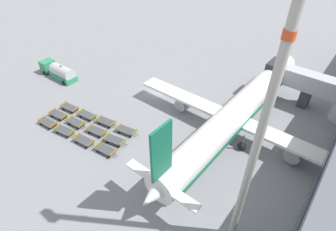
{
  "coord_description": "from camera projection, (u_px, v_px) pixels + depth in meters",
  "views": [
    {
      "loc": [
        28.6,
        -31.94,
        27.86
      ],
      "look_at": [
        8.68,
        -6.9,
        2.85
      ],
      "focal_mm": 28.0,
      "sensor_mm": 36.0,
      "label": 1
    }
  ],
  "objects": [
    {
      "name": "baggage_dolly_row_mid_a_col_b",
      "position": [
        76.0,
        123.0,
        42.96
      ],
      "size": [
        3.85,
        1.8,
        0.92
      ],
      "color": "#424449",
      "rests_on": "ground_plane"
    },
    {
      "name": "baggage_dolly_row_mid_b_col_a",
      "position": [
        70.0,
        108.0,
        46.23
      ],
      "size": [
        3.86,
        1.9,
        0.92
      ],
      "color": "#424449",
      "rests_on": "ground_plane"
    },
    {
      "name": "baggage_dolly_row_mid_a_col_d",
      "position": [
        115.0,
        140.0,
        39.66
      ],
      "size": [
        3.87,
        2.07,
        0.92
      ],
      "color": "#424449",
      "rests_on": "ground_plane"
    },
    {
      "name": "baggage_dolly_row_near_col_a",
      "position": [
        48.0,
        123.0,
        42.91
      ],
      "size": [
        3.85,
        1.82,
        0.92
      ],
      "color": "#424449",
      "rests_on": "ground_plane"
    },
    {
      "name": "fuel_tanker_secondary",
      "position": [
        60.0,
        72.0,
        54.71
      ],
      "size": [
        9.56,
        3.52,
        3.22
      ],
      "color": "#2D8C5B",
      "rests_on": "ground_plane"
    },
    {
      "name": "baggage_dolly_row_mid_a_col_a",
      "position": [
        58.0,
        115.0,
        44.62
      ],
      "size": [
        3.86,
        1.86,
        0.92
      ],
      "color": "#424449",
      "rests_on": "ground_plane"
    },
    {
      "name": "baggage_dolly_row_near_col_c",
      "position": [
        84.0,
        141.0,
        39.57
      ],
      "size": [
        3.86,
        1.87,
        0.92
      ],
      "color": "#424449",
      "rests_on": "ground_plane"
    },
    {
      "name": "jet_bridge",
      "position": [
        320.0,
        90.0,
        44.35
      ],
      "size": [
        16.09,
        4.48,
        6.59
      ],
      "color": "#B2B5BA",
      "rests_on": "ground_plane"
    },
    {
      "name": "baggage_dolly_row_near_col_b",
      "position": [
        65.0,
        131.0,
        41.33
      ],
      "size": [
        3.87,
        2.01,
        0.92
      ],
      "color": "#424449",
      "rests_on": "ground_plane"
    },
    {
      "name": "baggage_dolly_row_mid_b_col_d",
      "position": [
        127.0,
        131.0,
        41.41
      ],
      "size": [
        3.87,
        2.03,
        0.92
      ],
      "color": "#424449",
      "rests_on": "ground_plane"
    },
    {
      "name": "airplane",
      "position": [
        238.0,
        112.0,
        40.13
      ],
      "size": [
        35.42,
        42.89,
        12.44
      ],
      "color": "white",
      "rests_on": "ground_plane"
    },
    {
      "name": "baggage_dolly_row_near_col_d",
      "position": [
        106.0,
        150.0,
        38.05
      ],
      "size": [
        3.86,
        1.86,
        0.92
      ],
      "color": "#424449",
      "rests_on": "ground_plane"
    },
    {
      "name": "baggage_dolly_row_mid_a_col_c",
      "position": [
        97.0,
        131.0,
        41.32
      ],
      "size": [
        3.87,
        1.93,
        0.92
      ],
      "color": "#424449",
      "rests_on": "ground_plane"
    },
    {
      "name": "baggage_dolly_row_mid_b_col_b",
      "position": [
        87.0,
        115.0,
        44.53
      ],
      "size": [
        3.85,
        1.83,
        0.92
      ],
      "color": "#424449",
      "rests_on": "ground_plane"
    },
    {
      "name": "baggage_dolly_row_mid_b_col_c",
      "position": [
        106.0,
        122.0,
        43.13
      ],
      "size": [
        3.87,
        1.93,
        0.92
      ],
      "color": "#424449",
      "rests_on": "ground_plane"
    },
    {
      "name": "apron_light_mast",
      "position": [
        261.0,
        130.0,
        19.3
      ],
      "size": [
        2.0,
        0.8,
        28.23
      ],
      "color": "#ADA89E",
      "rests_on": "ground_plane"
    },
    {
      "name": "ground_plane",
      "position": [
        155.0,
        93.0,
        50.88
      ],
      "size": [
        500.0,
        500.0,
        0.0
      ],
      "primitive_type": "plane",
      "color": "gray"
    }
  ]
}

